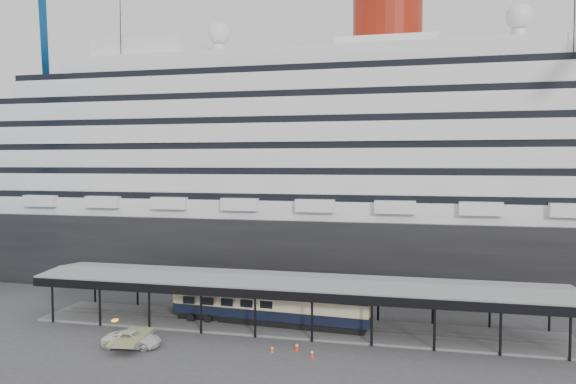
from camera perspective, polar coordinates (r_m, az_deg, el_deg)
name	(u,v)px	position (r m, az deg, el deg)	size (l,w,h in m)	color
ground	(281,342)	(56.44, -0.71, -15.02)	(200.00, 200.00, 0.00)	#3D3D40
cruise_ship	(333,157)	(85.06, 4.57, 3.59)	(130.00, 30.00, 43.90)	black
platform_canopy	(293,306)	(60.45, 0.46, -11.46)	(56.00, 9.18, 5.30)	slate
port_truck	(132,339)	(56.79, -15.56, -14.22)	(2.51, 5.44, 1.51)	white
pullman_carriage	(270,302)	(60.98, -1.87, -11.12)	(21.81, 4.43, 21.27)	black
traffic_cone_left	(272,349)	(53.61, -1.63, -15.63)	(0.43, 0.43, 0.68)	#E15B0C
traffic_cone_mid	(297,346)	(53.97, 0.91, -15.41)	(0.53, 0.53, 0.84)	red
traffic_cone_right	(312,353)	(52.46, 2.46, -16.03)	(0.48, 0.48, 0.71)	#DE410C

